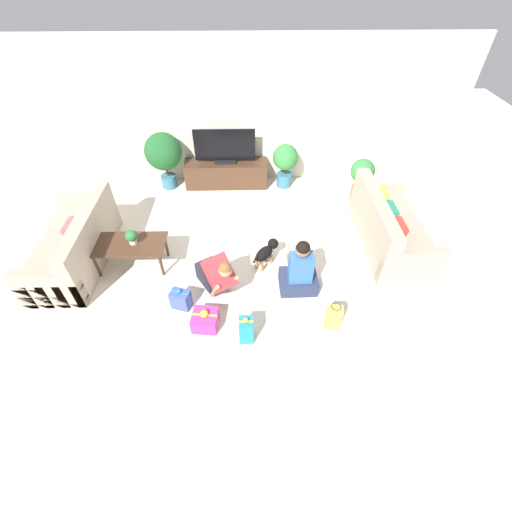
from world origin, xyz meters
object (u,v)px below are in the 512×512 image
(sofa_left, at_px, (76,246))
(tabletop_plant, at_px, (131,237))
(dog, at_px, (267,251))
(gift_box_c, at_px, (181,299))
(sofa_right, at_px, (388,228))
(potted_plant_corner_right, at_px, (362,175))
(person_sitting, at_px, (299,272))
(coffee_table, at_px, (129,246))
(person_kneeling, at_px, (216,274))
(potted_plant_back_right, at_px, (285,161))
(gift_box_b, at_px, (246,329))
(tv, at_px, (225,148))
(gift_bag_a, at_px, (333,317))
(tv_console, at_px, (226,174))
(gift_box_a, at_px, (205,320))
(potted_plant_back_left, at_px, (164,154))

(sofa_left, xyz_separation_m, tabletop_plant, (0.93, -0.12, 0.27))
(dog, distance_m, gift_box_c, 1.45)
(sofa_right, bearing_deg, potted_plant_corner_right, 6.47)
(person_sitting, bearing_deg, sofa_left, -12.79)
(coffee_table, bearing_deg, person_kneeling, -22.04)
(sofa_left, height_order, tabletop_plant, sofa_left)
(sofa_left, distance_m, person_sitting, 3.37)
(potted_plant_back_right, xyz_separation_m, gift_box_b, (-0.77, -3.57, -0.36))
(dog, bearing_deg, coffee_table, 40.82)
(coffee_table, height_order, tabletop_plant, tabletop_plant)
(person_kneeling, bearing_deg, tv, 56.40)
(gift_bag_a, bearing_deg, tv_console, 113.11)
(gift_box_a, height_order, gift_box_b, gift_box_b)
(gift_bag_a, bearing_deg, sofa_left, 160.13)
(person_sitting, xyz_separation_m, gift_box_b, (-0.74, -0.80, -0.17))
(gift_box_b, distance_m, gift_bag_a, 1.11)
(coffee_table, relative_size, potted_plant_corner_right, 1.31)
(tv_console, distance_m, tv, 0.54)
(coffee_table, xyz_separation_m, tv_console, (1.33, 2.29, -0.15))
(gift_box_c, bearing_deg, sofa_right, 21.48)
(sofa_right, distance_m, gift_box_b, 2.88)
(tv, xyz_separation_m, dog, (0.69, -2.29, -0.54))
(sofa_left, height_order, gift_bag_a, sofa_left)
(potted_plant_back_right, bearing_deg, tabletop_plant, -137.16)
(gift_box_a, distance_m, gift_box_b, 0.57)
(tv_console, relative_size, tv, 1.40)
(sofa_left, bearing_deg, potted_plant_back_left, 153.93)
(potted_plant_corner_right, xyz_separation_m, gift_box_c, (-3.01, -2.53, -0.37))
(potted_plant_back_right, xyz_separation_m, person_kneeling, (-1.17, -2.76, -0.21))
(sofa_right, distance_m, gift_box_a, 3.21)
(sofa_right, bearing_deg, gift_box_a, 119.20)
(gift_box_a, xyz_separation_m, tabletop_plant, (-1.10, 1.14, 0.45))
(sofa_left, bearing_deg, tabletop_plant, 82.72)
(sofa_right, relative_size, gift_box_a, 5.36)
(tabletop_plant, bearing_deg, coffee_table, -172.99)
(gift_box_c, xyz_separation_m, tabletop_plant, (-0.75, 0.82, 0.43))
(tv, xyz_separation_m, person_sitting, (1.12, -2.82, -0.45))
(person_kneeling, relative_size, gift_bag_a, 1.88)
(potted_plant_corner_right, height_order, person_sitting, person_sitting)
(sofa_right, xyz_separation_m, potted_plant_back_right, (-1.50, 1.81, 0.23))
(gift_box_a, bearing_deg, person_kneeling, 78.45)
(sofa_left, xyz_separation_m, coffee_table, (0.85, -0.13, 0.10))
(tv, relative_size, potted_plant_corner_right, 1.41)
(sofa_right, relative_size, gift_box_b, 4.78)
(potted_plant_back_right, relative_size, gift_bag_a, 2.04)
(person_kneeling, xyz_separation_m, person_sitting, (1.14, -0.00, 0.02))
(potted_plant_corner_right, bearing_deg, potted_plant_back_left, 171.97)
(gift_box_a, xyz_separation_m, gift_box_b, (0.53, -0.20, 0.06))
(potted_plant_back_right, relative_size, person_kneeling, 1.08)
(sofa_left, height_order, gift_box_c, sofa_left)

